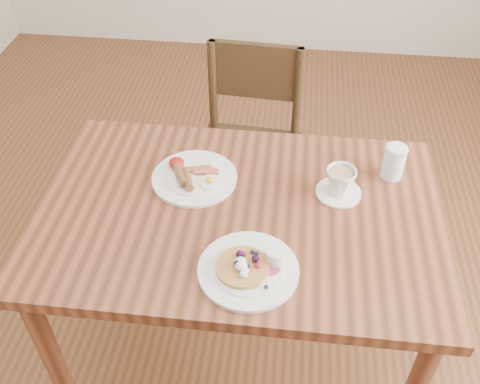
{
  "coord_description": "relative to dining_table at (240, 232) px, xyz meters",
  "views": [
    {
      "loc": [
        0.13,
        -1.13,
        1.86
      ],
      "look_at": [
        0.0,
        0.0,
        0.82
      ],
      "focal_mm": 40.0,
      "sensor_mm": 36.0,
      "label": 1
    }
  ],
  "objects": [
    {
      "name": "ground",
      "position": [
        0.0,
        0.0,
        -0.65
      ],
      "size": [
        5.0,
        5.0,
        0.0
      ],
      "primitive_type": "plane",
      "color": "#553018",
      "rests_on": "ground"
    },
    {
      "name": "dining_table",
      "position": [
        0.0,
        0.0,
        0.0
      ],
      "size": [
        1.2,
        0.8,
        0.75
      ],
      "color": "brown",
      "rests_on": "ground"
    },
    {
      "name": "chair_far",
      "position": [
        -0.04,
        0.67,
        -0.16
      ],
      "size": [
        0.45,
        0.45,
        0.88
      ],
      "rotation": [
        0.0,
        0.0,
        3.07
      ],
      "color": "#3D2A16",
      "rests_on": "ground"
    },
    {
      "name": "pancake_plate",
      "position": [
        0.05,
        -0.23,
        0.11
      ],
      "size": [
        0.27,
        0.27,
        0.06
      ],
      "color": "white",
      "rests_on": "dining_table"
    },
    {
      "name": "breakfast_plate",
      "position": [
        -0.16,
        0.12,
        0.11
      ],
      "size": [
        0.27,
        0.27,
        0.04
      ],
      "color": "white",
      "rests_on": "dining_table"
    },
    {
      "name": "teacup_saucer",
      "position": [
        0.29,
        0.11,
        0.14
      ],
      "size": [
        0.14,
        0.14,
        0.09
      ],
      "color": "white",
      "rests_on": "dining_table"
    },
    {
      "name": "water_glass",
      "position": [
        0.46,
        0.21,
        0.15
      ],
      "size": [
        0.07,
        0.07,
        0.11
      ],
      "primitive_type": "cylinder",
      "color": "silver",
      "rests_on": "dining_table"
    }
  ]
}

